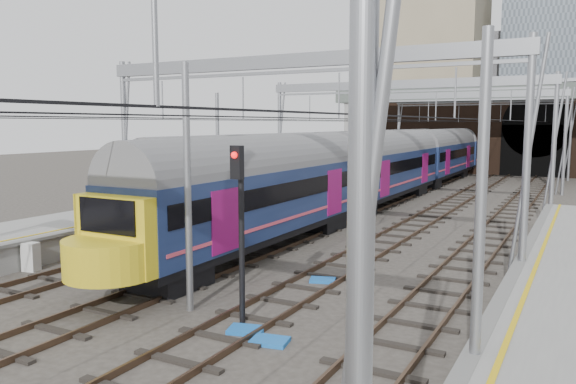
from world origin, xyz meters
The scene contains 13 objects.
ground centered at (0.00, 0.00, 0.00)m, with size 160.00×160.00×0.00m, color #38332D.
tracks centered at (0.00, 15.00, 0.02)m, with size 14.40×80.00×0.22m.
overhead_line centered at (0.00, 21.49, 6.57)m, with size 16.80×80.00×8.00m.
retaining_wall centered at (1.40, 51.93, 4.33)m, with size 28.00×2.75×9.00m.
overbridge centered at (0.00, 46.00, 7.27)m, with size 28.00×3.00×9.25m.
city_skyline centered at (2.73, 70.48, 17.09)m, with size 37.50×27.50×60.00m.
train_main centered at (-2.00, 33.62, 2.51)m, with size 2.83×65.41×4.86m.
train_second centered at (-6.00, 30.29, 2.48)m, with size 2.78×48.23×4.79m.
signal_near_centre centered at (1.87, 1.79, 3.02)m, with size 0.36×0.46×4.77m.
relay_cabinet centered at (-7.80, 2.72, 0.52)m, with size 0.52×0.43×1.04m, color silver.
equip_cover_a centered at (2.12, 6.48, 0.05)m, with size 0.85×0.60×0.10m, color blue.
equip_cover_b centered at (2.34, 1.32, 0.05)m, with size 0.91×0.64×0.11m, color blue.
equip_cover_c centered at (3.24, 0.98, 0.05)m, with size 0.90×0.63×0.11m, color blue.
Camera 1 is at (9.86, -10.40, 5.33)m, focal length 35.00 mm.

